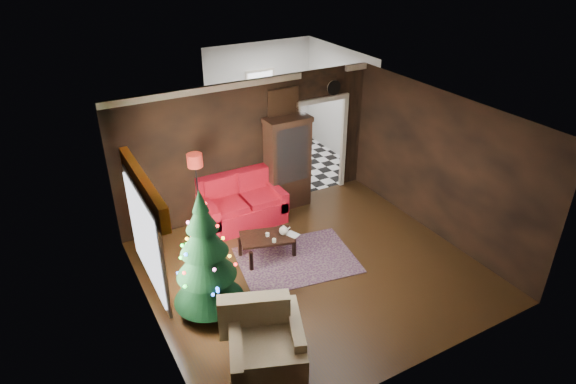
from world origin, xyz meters
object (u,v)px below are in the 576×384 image
floor_lamp (199,199)px  teapot (284,230)px  wall_clock (334,88)px  armchair (267,344)px  coffee_table (267,246)px  curio_cabinet (287,165)px  kitchen_table (282,159)px  christmas_tree (205,256)px  loveseat (243,201)px

floor_lamp → teapot: bearing=-50.2°
floor_lamp → wall_clock: bearing=7.8°
armchair → coffee_table: 2.63m
teapot → curio_cabinet: bearing=58.8°
armchair → curio_cabinet: bearing=78.8°
curio_cabinet → floor_lamp: (-2.06, -0.26, -0.12)m
curio_cabinet → kitchen_table: 1.67m
christmas_tree → wall_clock: (3.90, 2.52, 1.33)m
curio_cabinet → christmas_tree: (-2.70, -2.34, 0.10)m
wall_clock → loveseat: bearing=-170.3°
curio_cabinet → wall_clock: 1.88m
christmas_tree → kitchen_table: (3.35, 3.77, -0.68)m
floor_lamp → curio_cabinet: bearing=7.3°
curio_cabinet → coffee_table: curio_cabinet is taller
kitchen_table → teapot: bearing=-118.1°
loveseat → floor_lamp: 0.97m
loveseat → wall_clock: bearing=9.7°
loveseat → christmas_tree: (-1.55, -2.12, 0.55)m
christmas_tree → armchair: christmas_tree is taller
christmas_tree → wall_clock: 4.83m
coffee_table → kitchen_table: 3.49m
coffee_table → wall_clock: 3.67m
wall_clock → curio_cabinet: bearing=-171.5°
armchair → wall_clock: wall_clock is taller
loveseat → kitchen_table: loveseat is taller
floor_lamp → armchair: size_ratio=1.73×
coffee_table → kitchen_table: bearing=56.8°
coffee_table → wall_clock: wall_clock is taller
loveseat → kitchen_table: 2.45m
coffee_table → wall_clock: (2.46, 1.67, 2.16)m
curio_cabinet → armchair: size_ratio=1.80×
loveseat → coffee_table: loveseat is taller
loveseat → kitchen_table: size_ratio=2.27×
armchair → kitchen_table: 6.10m
loveseat → curio_cabinet: curio_cabinet is taller
coffee_table → kitchen_table: size_ratio=1.25×
curio_cabinet → wall_clock: size_ratio=5.94×
christmas_tree → kitchen_table: 5.09m
loveseat → coffee_table: size_ratio=1.81×
curio_cabinet → teapot: bearing=-121.2°
kitchen_table → armchair: bearing=-120.5°
curio_cabinet → christmas_tree: size_ratio=0.91×
floor_lamp → christmas_tree: christmas_tree is taller
armchair → loveseat: bearing=91.6°
wall_clock → kitchen_table: bearing=113.7°
loveseat → christmas_tree: 2.68m
floor_lamp → armchair: bearing=-96.1°
loveseat → floor_lamp: (-0.91, -0.04, 0.33)m
wall_clock → teapot: bearing=-140.7°
wall_clock → armchair: bearing=-132.3°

